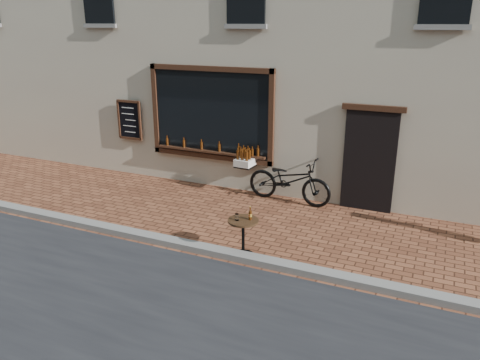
% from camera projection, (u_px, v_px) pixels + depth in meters
% --- Properties ---
extents(ground, '(90.00, 90.00, 0.00)m').
position_uv_depth(ground, '(219.00, 261.00, 8.12)').
color(ground, brown).
rests_on(ground, ground).
extents(kerb, '(90.00, 0.25, 0.12)m').
position_uv_depth(kerb, '(224.00, 253.00, 8.28)').
color(kerb, slate).
rests_on(kerb, ground).
extents(cargo_bicycle, '(2.34, 0.85, 1.12)m').
position_uv_depth(cargo_bicycle, '(288.00, 180.00, 10.65)').
color(cargo_bicycle, black).
rests_on(cargo_bicycle, ground).
extents(bistro_table, '(0.54, 0.54, 0.93)m').
position_uv_depth(bistro_table, '(243.00, 230.00, 8.15)').
color(bistro_table, black).
rests_on(bistro_table, ground).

